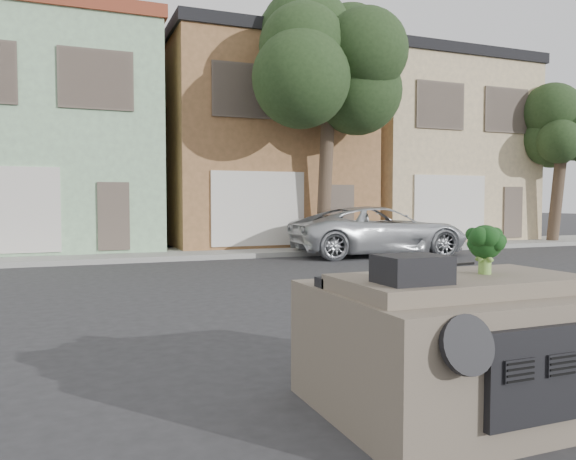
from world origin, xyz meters
TOP-DOWN VIEW (x-y plane):
  - ground_plane at (0.00, 0.00)m, footprint 120.00×120.00m
  - sidewalk at (0.00, 10.50)m, footprint 40.00×3.00m
  - townhouse_mint at (-3.50, 14.50)m, footprint 7.20×8.20m
  - townhouse_tan at (4.00, 14.50)m, footprint 7.20×8.20m
  - townhouse_beige at (11.50, 14.50)m, footprint 7.20×8.20m
  - silver_pickup at (6.19, 8.40)m, footprint 5.72×3.07m
  - tree_near at (5.00, 9.80)m, footprint 4.40×4.00m
  - tree_far at (15.00, 9.80)m, footprint 3.20×3.00m
  - car_dashboard at (0.00, -3.00)m, footprint 2.00×1.80m
  - instrument_hump at (-0.58, -3.35)m, footprint 0.48×0.38m
  - wiper_arm at (0.28, -2.62)m, footprint 0.69×0.15m
  - broccoli at (0.25, -3.14)m, footprint 0.44×0.44m

SIDE VIEW (x-z plane):
  - ground_plane at x=0.00m, z-range 0.00..0.00m
  - silver_pickup at x=6.19m, z-range -0.76..0.76m
  - sidewalk at x=0.00m, z-range 0.00..0.15m
  - car_dashboard at x=0.00m, z-range 0.00..1.12m
  - wiper_arm at x=0.28m, z-range 1.12..1.14m
  - instrument_hump at x=-0.58m, z-range 1.12..1.32m
  - broccoli at x=0.25m, z-range 1.12..1.52m
  - tree_far at x=15.00m, z-range 0.00..6.00m
  - townhouse_mint at x=-3.50m, z-range 0.00..7.55m
  - townhouse_tan at x=4.00m, z-range 0.00..7.55m
  - townhouse_beige at x=11.50m, z-range 0.00..7.55m
  - tree_near at x=5.00m, z-range 0.00..8.50m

